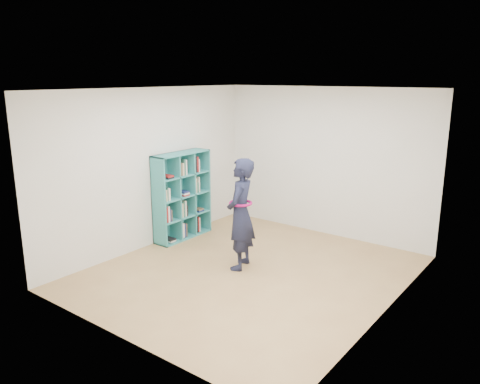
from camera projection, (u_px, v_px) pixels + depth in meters
The scene contains 9 objects.
floor at pixel (249, 272), 6.79m from camera, with size 4.50×4.50×0.00m, color #9B7446.
ceiling at pixel (250, 89), 6.16m from camera, with size 4.50×4.50×0.00m, color white.
wall_left at pixel (150, 168), 7.65m from camera, with size 0.02×4.50×2.60m, color silver.
wall_right at pixel (391, 210), 5.31m from camera, with size 0.02×4.50×2.60m, color silver.
wall_back at pixel (324, 162), 8.22m from camera, with size 4.00×0.02×2.60m, color silver.
wall_front at pixel (119, 226), 4.74m from camera, with size 4.00×0.02×2.60m, color silver.
bookshelf at pixel (181, 196), 8.11m from camera, with size 0.33×1.13×1.51m.
person at pixel (241, 214), 6.78m from camera, with size 0.57×0.70×1.65m.
smartphone at pixel (233, 205), 6.87m from camera, with size 0.06×0.10×0.14m.
Camera 1 is at (3.70, -5.11, 2.78)m, focal length 35.00 mm.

